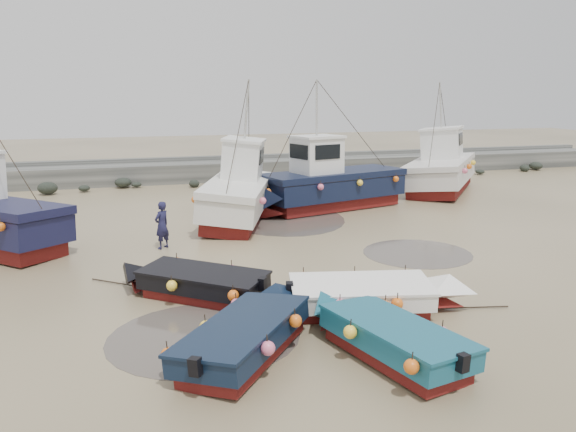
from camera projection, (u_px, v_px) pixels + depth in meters
name	position (u px, v px, depth m)	size (l,w,h in m)	color
ground	(310.00, 296.00, 16.04)	(120.00, 120.00, 0.00)	tan
seawall	(205.00, 171.00, 36.53)	(60.00, 4.92, 1.50)	slate
puddle_a	(204.00, 336.00, 13.43)	(4.64, 4.64, 0.01)	#504840
puddle_b	(417.00, 253.00, 20.28)	(3.92, 3.92, 0.01)	#504840
puddle_d	(280.00, 217.00, 26.00)	(5.74, 5.74, 0.01)	#504840
dinghy_1	(253.00, 328.00, 12.55)	(4.45, 5.24, 1.43)	maroon
dinghy_2	(383.00, 331.00, 12.41)	(2.72, 5.72, 1.43)	maroon
dinghy_4	(192.00, 279.00, 15.86)	(4.99, 4.27, 1.43)	maroon
dinghy_5	(374.00, 292.00, 14.80)	(5.95, 2.72, 1.43)	maroon
cabin_boat_1	(237.00, 190.00, 25.49)	(5.03, 9.93, 6.22)	maroon
cabin_boat_2	(323.00, 183.00, 27.46)	(10.44, 4.75, 6.22)	maroon
cabin_boat_3	(444.00, 168.00, 32.89)	(7.99, 9.01, 6.22)	maroon
person	(163.00, 248.00, 20.92)	(0.65, 0.43, 1.78)	#191939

